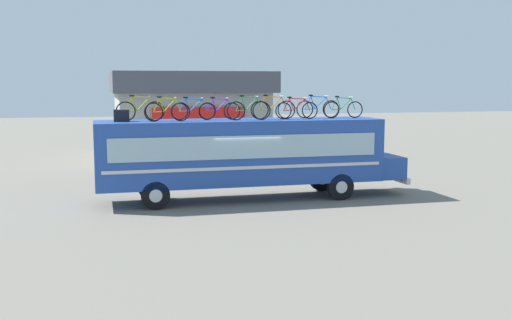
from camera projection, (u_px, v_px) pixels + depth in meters
name	position (u px, v px, depth m)	size (l,w,h in m)	color
ground_plane	(241.00, 199.00, 23.23)	(120.00, 120.00, 0.00)	slate
bus	(246.00, 152.00, 23.04)	(12.01, 2.37, 3.07)	#23479E
luggage_bag_1	(121.00, 116.00, 21.77)	(0.54, 0.50, 0.42)	black
rooftop_bicycle_1	(140.00, 110.00, 21.97)	(1.77, 0.44, 0.95)	black
rooftop_bicycle_2	(167.00, 111.00, 21.77)	(1.66, 0.44, 0.91)	black
rooftop_bicycle_3	(193.00, 110.00, 22.67)	(1.71, 0.44, 0.88)	black
rooftop_bicycle_4	(219.00, 110.00, 22.79)	(1.61, 0.44, 0.87)	black
rooftop_bicycle_5	(249.00, 110.00, 22.53)	(1.69, 0.44, 0.94)	black
rooftop_bicycle_6	(273.00, 109.00, 23.07)	(1.78, 0.44, 0.95)	black
rooftop_bicycle_7	(297.00, 110.00, 23.21)	(1.72, 0.44, 0.87)	black
rooftop_bicycle_8	(318.00, 108.00, 23.90)	(1.80, 0.44, 0.93)	black
rooftop_bicycle_9	(343.00, 109.00, 23.81)	(1.66, 0.44, 0.88)	black
roadside_building	(187.00, 114.00, 36.45)	(8.84, 9.98, 5.07)	#9E9E99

